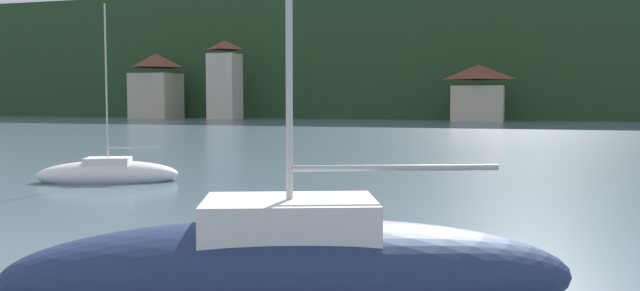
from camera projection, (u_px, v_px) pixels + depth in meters
name	position (u px, v px, depth m)	size (l,w,h in m)	color
shore_building_west	(156.00, 87.00, 94.25)	(6.05, 5.85, 9.07)	#BCB29E
shore_building_westcentral	(225.00, 81.00, 89.98)	(3.95, 3.72, 10.52)	beige
shore_building_central	(478.00, 94.00, 81.09)	(6.34, 5.39, 6.85)	#BCB29E
sailboat_near_2	(290.00, 274.00, 8.51)	(7.57, 4.60, 9.39)	navy
sailboat_mid_6	(108.00, 174.00, 21.42)	(4.62, 3.11, 5.87)	white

